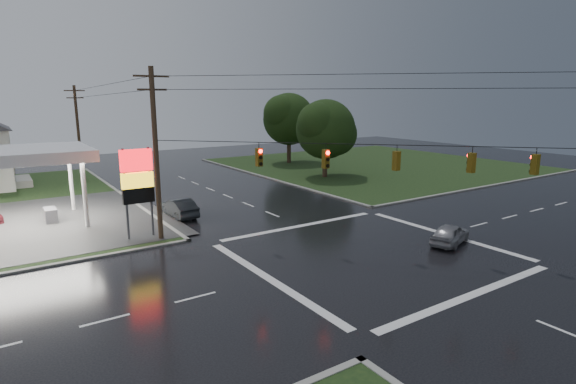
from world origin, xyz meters
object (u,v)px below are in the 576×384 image
tree_ne_near (327,129)px  car_crossing (450,234)px  car_north (179,207)px  utility_pole_nw (156,153)px  utility_pole_n (78,130)px  tree_ne_far (290,119)px  pylon_sign (137,179)px

tree_ne_near → car_crossing: size_ratio=2.33×
car_north → utility_pole_nw: bearing=56.4°
car_crossing → utility_pole_nw: bearing=35.0°
utility_pole_nw → utility_pole_n: (0.00, 28.50, -0.25)m
tree_ne_far → car_north: 31.12m
pylon_sign → car_north: bearing=43.7°
pylon_sign → utility_pole_n: size_ratio=0.57×
utility_pole_nw → utility_pole_n: 28.50m
pylon_sign → utility_pole_n: (1.00, 27.50, 1.46)m
tree_ne_far → car_crossing: (-11.65, -35.57, -5.52)m
tree_ne_near → tree_ne_far: 12.39m
tree_ne_near → tree_ne_far: size_ratio=0.92×
car_north → car_crossing: size_ratio=1.15×
utility_pole_nw → tree_ne_near: utility_pole_nw is taller
pylon_sign → utility_pole_n: 27.56m
pylon_sign → tree_ne_near: (24.64, 11.49, 1.55)m
utility_pole_nw → car_crossing: bearing=-36.4°
pylon_sign → tree_ne_far: (27.65, 23.49, 2.17)m
tree_ne_near → car_crossing: 25.58m
utility_pole_nw → car_north: 7.65m
utility_pole_nw → car_crossing: (15.00, -11.08, -5.06)m
utility_pole_n → car_crossing: utility_pole_n is taller
tree_ne_far → car_crossing: tree_ne_far is taller
utility_pole_nw → tree_ne_far: utility_pole_nw is taller
tree_ne_near → tree_ne_far: (3.01, 12.00, 0.62)m
pylon_sign → car_crossing: pylon_sign is taller
tree_ne_near → car_north: (-20.56, -7.59, -4.83)m
pylon_sign → utility_pole_nw: (1.00, -1.00, 1.71)m
car_crossing → car_north: bearing=18.1°
utility_pole_n → car_north: 24.26m
pylon_sign → car_crossing: bearing=-37.0°
utility_pole_n → tree_ne_far: utility_pole_n is taller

